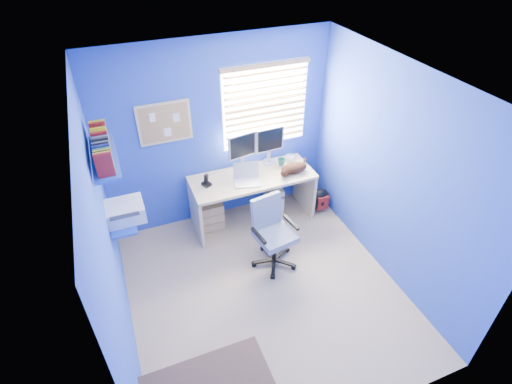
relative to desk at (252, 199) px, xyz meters
name	(u,v)px	position (x,y,z in m)	size (l,w,h in m)	color
floor	(265,290)	(-0.34, -1.26, -0.37)	(3.00, 3.20, 0.00)	tan
ceiling	(269,85)	(-0.34, -1.26, 2.13)	(3.00, 3.20, 0.00)	white
wall_back	(218,135)	(-0.34, 0.34, 0.88)	(3.00, 0.01, 2.50)	blue
wall_front	(357,343)	(-0.34, -2.86, 0.88)	(3.00, 0.01, 2.50)	blue
wall_left	(108,247)	(-1.84, -1.26, 0.88)	(0.01, 3.20, 2.50)	blue
wall_right	(392,176)	(1.16, -1.26, 0.88)	(0.01, 3.20, 2.50)	blue
desk	(252,199)	(0.00, 0.00, 0.00)	(1.64, 0.65, 0.74)	tan
laptop	(247,176)	(-0.11, -0.11, 0.48)	(0.33, 0.26, 0.22)	silver
monitor_left	(242,152)	(-0.06, 0.22, 0.64)	(0.40, 0.12, 0.54)	silver
monitor_right	(269,146)	(0.34, 0.23, 0.64)	(0.40, 0.12, 0.54)	silver
phone	(206,180)	(-0.62, 0.03, 0.45)	(0.09, 0.11, 0.17)	black
mug	(281,162)	(0.47, 0.11, 0.42)	(0.10, 0.09, 0.10)	#1A645C
cd_spindle	(290,158)	(0.64, 0.18, 0.41)	(0.13, 0.13, 0.07)	silver
cat	(294,168)	(0.55, -0.11, 0.44)	(0.37, 0.19, 0.13)	black
tower_pc	(273,197)	(0.36, 0.11, -0.14)	(0.19, 0.44, 0.45)	beige
drawer_boxes	(209,214)	(-0.60, 0.09, -0.17)	(0.35, 0.28, 0.41)	tan
yellow_book	(270,213)	(0.22, -0.09, -0.25)	(0.03, 0.17, 0.24)	yellow
backpack	(320,199)	(0.99, -0.15, -0.19)	(0.30, 0.23, 0.35)	black
office_chair	(273,241)	(-0.06, -0.84, -0.03)	(0.60, 0.60, 0.90)	black
window_blinds	(266,106)	(0.31, 0.31, 1.18)	(1.15, 0.05, 1.10)	white
corkboard	(165,123)	(-0.99, 0.33, 1.18)	(0.64, 0.02, 0.52)	tan
wall_shelves	(113,181)	(-1.69, -0.51, 1.06)	(0.42, 0.90, 1.05)	blue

